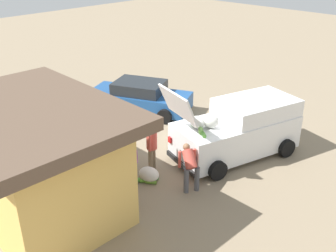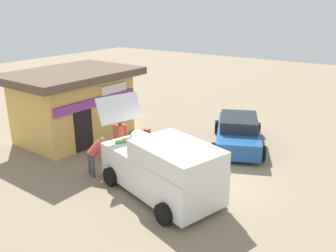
% 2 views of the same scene
% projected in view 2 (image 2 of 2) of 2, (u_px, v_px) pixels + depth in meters
% --- Properties ---
extents(ground_plane, '(60.00, 60.00, 0.00)m').
position_uv_depth(ground_plane, '(185.00, 177.00, 12.70)').
color(ground_plane, gray).
extents(storefront_bar, '(5.74, 4.17, 3.09)m').
position_uv_depth(storefront_bar, '(74.00, 103.00, 16.07)').
color(storefront_bar, '#E0B259').
rests_on(storefront_bar, ground_plane).
extents(delivery_van, '(3.13, 5.02, 2.81)m').
position_uv_depth(delivery_van, '(162.00, 167.00, 11.24)').
color(delivery_van, white).
rests_on(delivery_van, ground_plane).
extents(parked_sedan, '(4.68, 3.40, 1.32)m').
position_uv_depth(parked_sedan, '(238.00, 132.00, 15.36)').
color(parked_sedan, '#1E4C8C').
rests_on(parked_sedan, ground_plane).
extents(vendor_standing, '(0.47, 0.50, 1.70)m').
position_uv_depth(vendor_standing, '(120.00, 136.00, 13.80)').
color(vendor_standing, '#726047').
rests_on(vendor_standing, ground_plane).
extents(customer_bending, '(0.72, 0.66, 1.38)m').
position_uv_depth(customer_bending, '(95.00, 153.00, 12.63)').
color(customer_bending, '#4C4C51').
rests_on(customer_bending, ground_plane).
extents(unloaded_banana_pile, '(0.76, 0.78, 0.44)m').
position_uv_depth(unloaded_banana_pile, '(108.00, 155.00, 14.05)').
color(unloaded_banana_pile, silver).
rests_on(unloaded_banana_pile, ground_plane).
extents(paint_bucket, '(0.34, 0.34, 0.41)m').
position_uv_depth(paint_bucket, '(147.00, 133.00, 16.50)').
color(paint_bucket, '#BF3F33').
rests_on(paint_bucket, ground_plane).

